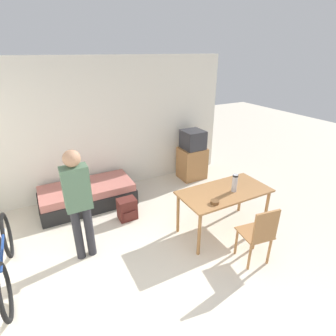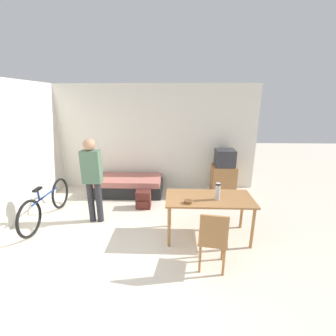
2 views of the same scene
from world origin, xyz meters
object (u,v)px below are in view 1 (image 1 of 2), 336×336
at_px(person_standing, 78,199).
at_px(thermos_flask, 235,182).
at_px(wooden_chair, 259,233).
at_px(dining_table, 224,195).
at_px(mate_bowl, 215,202).
at_px(bicycle, 6,259).
at_px(tv, 192,156).
at_px(daybed, 88,195).
at_px(backpack, 127,209).

bearing_deg(person_standing, thermos_flask, -13.24).
bearing_deg(wooden_chair, dining_table, 86.26).
bearing_deg(person_standing, dining_table, -12.02).
height_order(wooden_chair, mate_bowl, wooden_chair).
relative_size(dining_table, mate_bowl, 11.52).
relative_size(bicycle, thermos_flask, 6.17).
bearing_deg(tv, daybed, -178.05).
height_order(wooden_chair, bicycle, wooden_chair).
bearing_deg(backpack, mate_bowl, -54.59).
bearing_deg(daybed, person_standing, -103.78).
height_order(tv, backpack, tv).
height_order(dining_table, mate_bowl, mate_bowl).
bearing_deg(bicycle, dining_table, -8.43).
relative_size(wooden_chair, mate_bowl, 7.28).
distance_m(daybed, wooden_chair, 3.19).
bearing_deg(daybed, bicycle, -133.86).
distance_m(daybed, bicycle, 1.91).
xyz_separation_m(wooden_chair, mate_bowl, (-0.31, 0.60, 0.26)).
distance_m(tv, mate_bowl, 2.38).
distance_m(wooden_chair, bicycle, 3.32).
distance_m(bicycle, mate_bowl, 2.86).
height_order(thermos_flask, mate_bowl, thermos_flask).
bearing_deg(thermos_flask, backpack, 141.11).
bearing_deg(bicycle, person_standing, -0.43).
relative_size(bicycle, backpack, 4.52).
bearing_deg(backpack, person_standing, -145.13).
xyz_separation_m(mate_bowl, backpack, (-0.91, 1.28, -0.58)).
xyz_separation_m(person_standing, mate_bowl, (1.76, -0.68, -0.19)).
height_order(dining_table, backpack, dining_table).
xyz_separation_m(daybed, bicycle, (-1.32, -1.37, 0.13)).
bearing_deg(mate_bowl, daybed, 124.65).
bearing_deg(bicycle, daybed, 46.14).
relative_size(dining_table, person_standing, 0.88).
xyz_separation_m(person_standing, thermos_flask, (2.25, -0.53, -0.06)).
height_order(mate_bowl, backpack, mate_bowl).
distance_m(dining_table, person_standing, 2.20).
bearing_deg(wooden_chair, backpack, 123.10).
bearing_deg(daybed, thermos_flask, -44.97).
distance_m(person_standing, thermos_flask, 2.31).
bearing_deg(thermos_flask, dining_table, 147.64).
height_order(daybed, thermos_flask, thermos_flask).
relative_size(dining_table, backpack, 3.71).
relative_size(wooden_chair, person_standing, 0.55).
bearing_deg(person_standing, tv, 27.80).
xyz_separation_m(dining_table, bicycle, (-3.11, 0.46, -0.32)).
relative_size(tv, thermos_flask, 4.00).
distance_m(daybed, backpack, 0.94).
xyz_separation_m(bicycle, backpack, (1.84, 0.59, -0.15)).
relative_size(dining_table, bicycle, 0.82).
bearing_deg(daybed, wooden_chair, -56.81).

